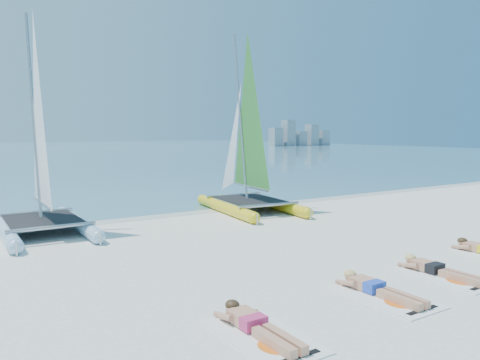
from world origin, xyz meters
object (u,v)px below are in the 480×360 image
at_px(catamaran_blue, 39,164).
at_px(towel_b, 385,297).
at_px(sunbather_a, 255,324).
at_px(towel_c, 445,276).
at_px(towel_a, 263,336).
at_px(sunbather_c, 437,269).
at_px(catamaran_yellow, 244,152).
at_px(sunbather_b, 376,287).

relative_size(catamaran_blue, towel_b, 3.51).
height_order(sunbather_a, towel_c, sunbather_a).
bearing_deg(towel_a, towel_b, 2.90).
bearing_deg(sunbather_c, catamaran_blue, 125.13).
bearing_deg(towel_b, catamaran_yellow, 71.70).
height_order(catamaran_yellow, towel_a, catamaran_yellow).
bearing_deg(towel_c, sunbather_a, -179.19).
xyz_separation_m(catamaran_blue, towel_c, (5.92, -8.60, -1.93)).
bearing_deg(sunbather_b, towel_c, -2.13).
height_order(catamaran_yellow, towel_c, catamaran_yellow).
height_order(catamaran_yellow, sunbather_c, catamaran_yellow).
xyz_separation_m(catamaran_yellow, towel_a, (-5.65, -9.15, -2.09)).
xyz_separation_m(towel_b, sunbather_b, (0.00, 0.19, 0.11)).
bearing_deg(sunbather_a, sunbather_b, 2.90).
relative_size(catamaran_blue, towel_a, 3.51).
bearing_deg(sunbather_a, sunbather_c, 3.21).
bearing_deg(sunbather_a, towel_b, -1.21).
bearing_deg(towel_c, towel_a, -176.79).
bearing_deg(towel_a, catamaran_yellow, 58.29).
distance_m(towel_b, towel_c, 1.91).
bearing_deg(sunbather_a, towel_a, -90.00).
bearing_deg(catamaran_blue, sunbather_a, -80.91).
relative_size(sunbather_b, towel_c, 0.93).
height_order(catamaran_blue, towel_b, catamaran_blue).
relative_size(sunbather_a, sunbather_b, 1.00).
distance_m(catamaran_blue, towel_b, 9.79).
height_order(sunbather_a, sunbather_b, same).
height_order(towel_c, sunbather_c, sunbather_c).
bearing_deg(catamaran_blue, towel_a, -81.10).
bearing_deg(sunbather_b, sunbather_a, -177.10).
distance_m(towel_b, sunbather_c, 1.93).
height_order(catamaran_blue, towel_a, catamaran_blue).
relative_size(catamaran_yellow, towel_b, 3.60).
bearing_deg(sunbather_b, sunbather_c, 3.63).
bearing_deg(sunbather_c, catamaran_yellow, 82.96).
relative_size(catamaran_yellow, sunbather_b, 3.86).
bearing_deg(towel_b, towel_a, -177.10).
xyz_separation_m(catamaran_blue, catamaran_yellow, (6.99, 0.29, 0.16)).
relative_size(catamaran_blue, sunbather_c, 3.76).
distance_m(towel_a, sunbather_c, 4.60).
distance_m(towel_a, towel_c, 4.59).
relative_size(towel_a, towel_b, 1.00).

